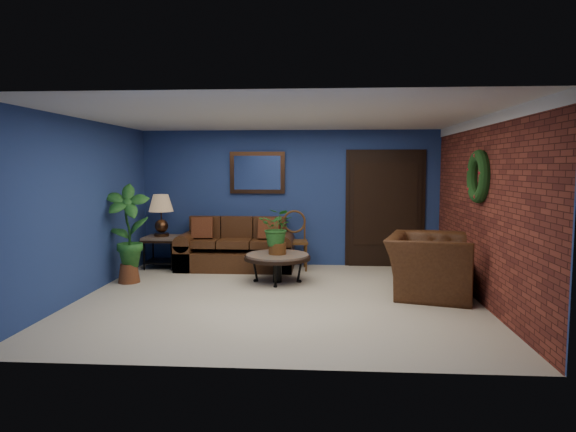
# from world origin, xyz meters

# --- Properties ---
(floor) EXTENTS (5.50, 5.50, 0.00)m
(floor) POSITION_xyz_m (0.00, 0.00, 0.00)
(floor) COLOR beige
(floor) RESTS_ON ground
(wall_back) EXTENTS (5.50, 0.04, 2.50)m
(wall_back) POSITION_xyz_m (0.00, 2.50, 1.25)
(wall_back) COLOR navy
(wall_back) RESTS_ON ground
(wall_left) EXTENTS (0.04, 5.00, 2.50)m
(wall_left) POSITION_xyz_m (-2.75, 0.00, 1.25)
(wall_left) COLOR navy
(wall_left) RESTS_ON ground
(wall_right_brick) EXTENTS (0.04, 5.00, 2.50)m
(wall_right_brick) POSITION_xyz_m (2.75, 0.00, 1.25)
(wall_right_brick) COLOR maroon
(wall_right_brick) RESTS_ON ground
(ceiling) EXTENTS (5.50, 5.00, 0.02)m
(ceiling) POSITION_xyz_m (0.00, 0.00, 2.50)
(ceiling) COLOR silver
(ceiling) RESTS_ON wall_back
(crown_molding) EXTENTS (0.03, 5.00, 0.14)m
(crown_molding) POSITION_xyz_m (2.72, 0.00, 2.43)
(crown_molding) COLOR white
(crown_molding) RESTS_ON wall_right_brick
(wall_mirror) EXTENTS (1.02, 0.06, 0.77)m
(wall_mirror) POSITION_xyz_m (-0.60, 2.46, 1.72)
(wall_mirror) COLOR #472A18
(wall_mirror) RESTS_ON wall_back
(closet_door) EXTENTS (1.44, 0.06, 2.18)m
(closet_door) POSITION_xyz_m (1.75, 2.47, 1.05)
(closet_door) COLOR black
(closet_door) RESTS_ON wall_back
(wreath) EXTENTS (0.16, 0.72, 0.72)m
(wreath) POSITION_xyz_m (2.69, 0.05, 1.70)
(wreath) COLOR black
(wreath) RESTS_ON wall_right_brick
(sofa) EXTENTS (2.06, 0.89, 0.93)m
(sofa) POSITION_xyz_m (-0.94, 2.08, 0.30)
(sofa) COLOR #492915
(sofa) RESTS_ON ground
(coffee_table) EXTENTS (1.05, 1.05, 0.45)m
(coffee_table) POSITION_xyz_m (-0.10, 1.01, 0.39)
(coffee_table) COLOR #57524C
(coffee_table) RESTS_ON ground
(end_table) EXTENTS (0.63, 0.63, 0.58)m
(end_table) POSITION_xyz_m (-2.30, 2.05, 0.44)
(end_table) COLOR #57524C
(end_table) RESTS_ON ground
(table_lamp) EXTENTS (0.44, 0.44, 0.73)m
(table_lamp) POSITION_xyz_m (-2.30, 2.05, 1.05)
(table_lamp) COLOR #472A18
(table_lamp) RESTS_ON end_table
(side_chair) EXTENTS (0.49, 0.49, 1.05)m
(side_chair) POSITION_xyz_m (0.11, 2.13, 0.59)
(side_chair) COLOR #523217
(side_chair) RESTS_ON ground
(armchair) EXTENTS (1.47, 1.59, 0.86)m
(armchair) POSITION_xyz_m (2.15, 0.36, 0.43)
(armchair) COLOR #492915
(armchair) RESTS_ON ground
(coffee_plant) EXTENTS (0.63, 0.58, 0.72)m
(coffee_plant) POSITION_xyz_m (-0.10, 1.01, 0.85)
(coffee_plant) COLOR brown
(coffee_plant) RESTS_ON coffee_table
(floor_plant) EXTENTS (0.36, 0.32, 0.73)m
(floor_plant) POSITION_xyz_m (2.35, 1.49, 0.37)
(floor_plant) COLOR brown
(floor_plant) RESTS_ON ground
(tall_plant) EXTENTS (0.79, 0.62, 1.56)m
(tall_plant) POSITION_xyz_m (-2.45, 0.83, 0.85)
(tall_plant) COLOR brown
(tall_plant) RESTS_ON ground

